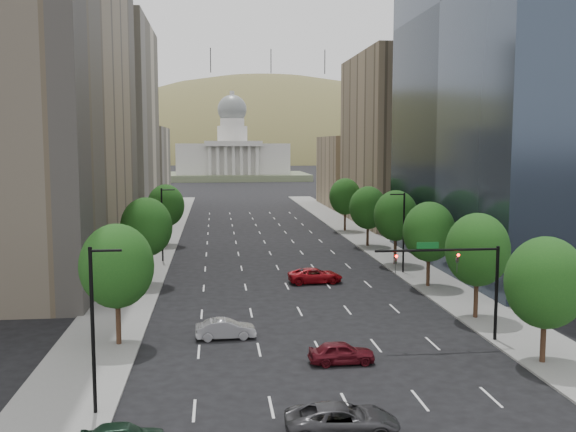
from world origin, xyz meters
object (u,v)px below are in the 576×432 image
object	(u,v)px
car_maroon	(342,353)
car_red_far	(315,275)
car_silver	(226,329)
traffic_signal	(464,272)
capitol	(233,158)
car_dkgrey	(342,420)

from	to	relation	value
car_maroon	car_red_far	world-z (taller)	car_red_far
car_maroon	car_silver	world-z (taller)	car_maroon
car_maroon	traffic_signal	bearing A→B (deg)	-70.96
car_maroon	car_silver	size ratio (longest dim) A/B	0.98
capitol	car_maroon	xyz separation A→B (m)	(1.00, -223.18, -7.84)
car_dkgrey	car_silver	xyz separation A→B (m)	(-5.43, 16.71, -0.06)
traffic_signal	car_silver	distance (m)	17.77
car_silver	car_red_far	xyz separation A→B (m)	(9.52, 18.35, 0.05)
capitol	car_dkgrey	bearing A→B (deg)	-90.25
capitol	car_dkgrey	distance (m)	233.67
capitol	car_maroon	distance (m)	223.32
car_silver	traffic_signal	bearing A→B (deg)	-102.45
traffic_signal	car_dkgrey	size ratio (longest dim) A/B	1.61
car_dkgrey	car_red_far	bearing A→B (deg)	-5.26
traffic_signal	car_maroon	size ratio (longest dim) A/B	2.11
traffic_signal	car_red_far	xyz separation A→B (m)	(-7.45, 21.23, -4.40)
capitol	car_maroon	world-z (taller)	capitol
traffic_signal	car_maroon	distance (m)	11.07
car_dkgrey	car_maroon	world-z (taller)	car_dkgrey
capitol	car_silver	size ratio (longest dim) A/B	13.58
traffic_signal	car_silver	xyz separation A→B (m)	(-16.96, 2.88, -4.44)
car_red_far	car_maroon	bearing A→B (deg)	171.06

